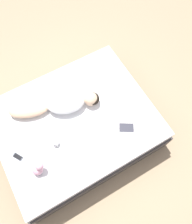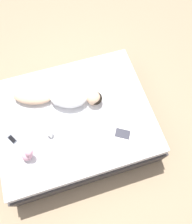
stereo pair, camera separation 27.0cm
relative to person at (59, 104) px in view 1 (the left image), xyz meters
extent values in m
plane|color=#9E8466|center=(0.28, 0.09, -0.67)|extent=(12.00, 12.00, 0.00)
cube|color=#383333|center=(0.28, 0.09, -0.48)|extent=(1.84, 2.28, 0.37)
cube|color=silver|center=(0.28, 0.09, -0.20)|extent=(1.78, 2.22, 0.19)
ellipsoid|color=#DBB28E|center=(-0.15, -0.40, -0.02)|extent=(0.44, 0.63, 0.16)
ellipsoid|color=white|center=(0.03, 0.09, 0.01)|extent=(0.51, 0.63, 0.22)
ellipsoid|color=black|center=(0.17, 0.46, 0.01)|extent=(0.26, 0.25, 0.11)
sphere|color=#DBB28E|center=(0.16, 0.43, 0.00)|extent=(0.20, 0.20, 0.20)
cube|color=silver|center=(0.58, 0.77, -0.10)|extent=(0.32, 0.35, 0.01)
cube|color=silver|center=(0.76, 0.67, -0.10)|extent=(0.32, 0.35, 0.01)
cube|color=#2D2D38|center=(0.76, 0.67, -0.09)|extent=(0.22, 0.24, 0.00)
cylinder|color=white|center=(0.46, -0.28, -0.06)|extent=(0.09, 0.09, 0.09)
cylinder|color=black|center=(0.46, -0.28, -0.02)|extent=(0.08, 0.08, 0.01)
torus|color=white|center=(0.51, -0.28, -0.06)|extent=(0.06, 0.01, 0.06)
cube|color=#333842|center=(0.38, -0.80, -0.09)|extent=(0.15, 0.13, 0.01)
cube|color=black|center=(0.38, -0.80, -0.09)|extent=(0.13, 0.10, 0.00)
ellipsoid|color=#DB9EB2|center=(0.68, -0.64, -0.03)|extent=(0.15, 0.14, 0.13)
sphere|color=#DB9EB2|center=(0.68, -0.58, 0.06)|extent=(0.11, 0.11, 0.11)
camera|label=1|loc=(1.42, -0.20, 2.80)|focal=35.00mm
camera|label=2|loc=(1.53, 0.05, 2.80)|focal=35.00mm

